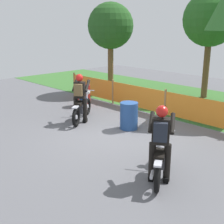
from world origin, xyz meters
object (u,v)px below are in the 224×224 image
at_px(motorcycle_lead, 160,158).
at_px(motorcycle_trailing, 82,107).
at_px(spare_drum, 129,116).
at_px(rider_lead, 161,140).
at_px(rider_trailing, 80,96).
at_px(oil_drum, 83,95).

height_order(motorcycle_lead, motorcycle_trailing, motorcycle_trailing).
distance_m(motorcycle_trailing, spare_drum, 1.86).
bearing_deg(rider_lead, rider_trailing, 40.36).
xyz_separation_m(oil_drum, spare_drum, (3.32, -0.76, 0.00)).
xyz_separation_m(motorcycle_lead, motorcycle_trailing, (-4.44, 1.32, 0.03)).
height_order(motorcycle_lead, oil_drum, motorcycle_lead).
bearing_deg(rider_trailing, oil_drum, 13.21).
bearing_deg(rider_trailing, motorcycle_trailing, 0.51).
bearing_deg(motorcycle_trailing, motorcycle_lead, -141.99).
height_order(motorcycle_lead, rider_lead, rider_lead).
bearing_deg(rider_lead, spare_drum, 20.86).
distance_m(motorcycle_lead, oil_drum, 6.52).
bearing_deg(motorcycle_trailing, rider_trailing, -179.49).
bearing_deg(motorcycle_trailing, rider_lead, -143.60).
bearing_deg(oil_drum, rider_lead, -24.53).
xyz_separation_m(motorcycle_lead, spare_drum, (-2.66, 1.85, -0.00)).
bearing_deg(motorcycle_lead, spare_drum, 22.15).
xyz_separation_m(rider_trailing, spare_drum, (1.65, 0.71, -0.51)).
bearing_deg(motorcycle_lead, rider_trailing, 42.09).
bearing_deg(motorcycle_lead, motorcycle_trailing, 40.33).
distance_m(motorcycle_lead, motorcycle_trailing, 4.63).
bearing_deg(rider_lead, motorcycle_trailing, 38.72).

